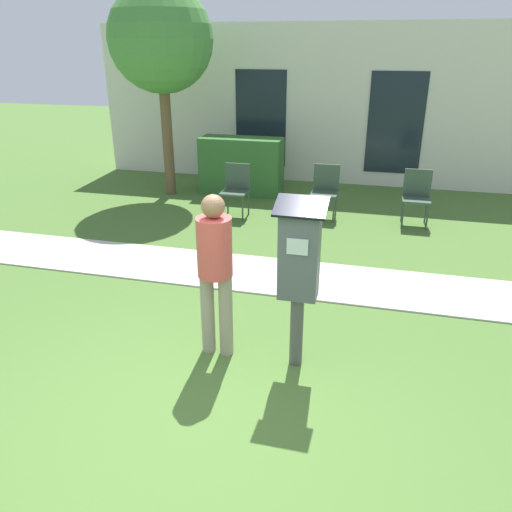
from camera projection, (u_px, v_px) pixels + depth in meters
The scene contains 10 objects.
ground_plane at pixel (196, 424), 3.93m from camera, with size 40.00×40.00×0.00m, color #476B2D.
sidewalk at pixel (274, 275), 6.45m from camera, with size 12.00×1.10×0.02m.
building_facade at pixel (328, 106), 10.37m from camera, with size 10.00×0.26×3.20m.
parking_meter at pixel (299, 264), 4.30m from camera, with size 0.44×0.31×1.59m.
person_standing at pixel (215, 264), 4.51m from camera, with size 0.32×0.32×1.58m.
outdoor_chair_left at pixel (236, 186), 8.57m from camera, with size 0.44×0.44×0.90m.
outdoor_chair_middle at pixel (325, 187), 8.49m from camera, with size 0.44×0.44×0.90m.
outdoor_chair_right at pixel (417, 193), 8.16m from camera, with size 0.44×0.44×0.90m.
hedge_row at pixel (241, 166), 9.90m from camera, with size 1.62×0.60×1.10m.
tree at pixel (161, 40), 8.98m from camera, with size 1.90×1.90×3.82m.
Camera 1 is at (1.23, -2.89, 2.75)m, focal length 35.00 mm.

